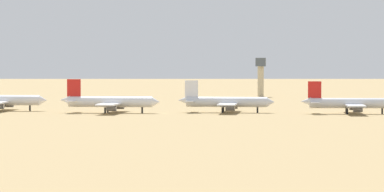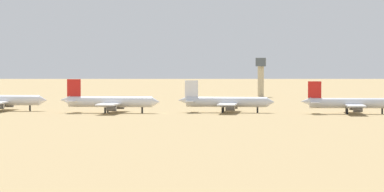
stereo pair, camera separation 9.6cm
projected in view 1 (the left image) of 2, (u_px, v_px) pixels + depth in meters
ground at (163, 113)px, 341.27m from camera, size 4000.00×4000.00×0.00m
ridge_west at (277, 30)px, 1501.78m from camera, size 370.53×345.61×131.87m
parked_jet_red_3 at (109, 102)px, 343.13m from camera, size 36.06×30.16×11.95m
parked_jet_white_4 at (226, 102)px, 345.57m from camera, size 34.63×28.96×11.48m
parked_jet_red_5 at (350, 103)px, 337.08m from camera, size 34.28×28.79×11.33m
control_tower at (261, 73)px, 501.77m from camera, size 5.20×5.20×20.05m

